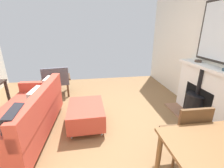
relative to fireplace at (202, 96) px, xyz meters
name	(u,v)px	position (x,y,z in m)	size (l,w,h in m)	color
ground_plane	(84,126)	(2.19, -0.08, -0.46)	(4.82, 5.33, 0.01)	olive
wall_left	(220,47)	(-0.22, -0.08, 0.88)	(0.12, 5.33, 2.68)	silver
fireplace	(202,96)	(0.00, 0.00, 0.00)	(0.54, 1.34, 1.03)	#93664C
mirror_over_mantel	(223,31)	(-0.13, 0.00, 1.14)	(0.04, 1.01, 1.02)	#2D2823
mantel_bowl_near	(198,61)	(-0.04, -0.32, 0.59)	(0.13, 0.13, 0.04)	#47382D
sofa	(27,117)	(3.05, 0.06, -0.10)	(0.94, 1.83, 0.82)	#B2B2B7
ottoman	(86,113)	(2.14, -0.09, -0.22)	(0.60, 0.80, 0.39)	#B2B2B7
armchair_accent	(56,79)	(2.85, -1.50, -0.02)	(0.75, 0.66, 0.78)	#4C3321
dining_chair_near_fireplace	(187,134)	(0.99, 1.02, 0.06)	(0.41, 0.41, 0.89)	brown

